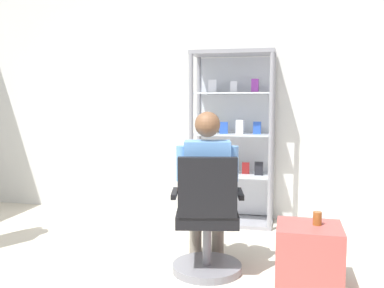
{
  "coord_description": "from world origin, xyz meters",
  "views": [
    {
      "loc": [
        1.01,
        -1.95,
        1.39
      ],
      "look_at": [
        0.19,
        1.61,
        1.0
      ],
      "focal_mm": 39.82,
      "sensor_mm": 36.0,
      "label": 1
    }
  ],
  "objects_px": {
    "seated_shopkeeper": "(207,182)",
    "storage_crate": "(309,256)",
    "display_cabinet_main": "(233,137)",
    "tea_glass": "(317,218)",
    "office_chair": "(207,226)"
  },
  "relations": [
    {
      "from": "display_cabinet_main",
      "to": "storage_crate",
      "type": "xyz_separation_m",
      "value": [
        0.77,
        -1.55,
        -0.73
      ]
    },
    {
      "from": "office_chair",
      "to": "storage_crate",
      "type": "xyz_separation_m",
      "value": [
        0.77,
        -0.04,
        -0.16
      ]
    },
    {
      "from": "seated_shopkeeper",
      "to": "tea_glass",
      "type": "xyz_separation_m",
      "value": [
        0.86,
        -0.18,
        -0.2
      ]
    },
    {
      "from": "office_chair",
      "to": "tea_glass",
      "type": "bearing_deg",
      "value": -1.26
    },
    {
      "from": "seated_shopkeeper",
      "to": "storage_crate",
      "type": "height_order",
      "value": "seated_shopkeeper"
    },
    {
      "from": "seated_shopkeeper",
      "to": "storage_crate",
      "type": "xyz_separation_m",
      "value": [
        0.81,
        -0.2,
        -0.48
      ]
    },
    {
      "from": "display_cabinet_main",
      "to": "seated_shopkeeper",
      "type": "xyz_separation_m",
      "value": [
        -0.03,
        -1.35,
        -0.25
      ]
    },
    {
      "from": "display_cabinet_main",
      "to": "seated_shopkeeper",
      "type": "height_order",
      "value": "display_cabinet_main"
    },
    {
      "from": "seated_shopkeeper",
      "to": "tea_glass",
      "type": "relative_size",
      "value": 13.0
    },
    {
      "from": "office_chair",
      "to": "tea_glass",
      "type": "height_order",
      "value": "office_chair"
    },
    {
      "from": "display_cabinet_main",
      "to": "seated_shopkeeper",
      "type": "bearing_deg",
      "value": -91.47
    },
    {
      "from": "tea_glass",
      "to": "storage_crate",
      "type": "bearing_deg",
      "value": -155.07
    },
    {
      "from": "tea_glass",
      "to": "seated_shopkeeper",
      "type": "bearing_deg",
      "value": 168.31
    },
    {
      "from": "display_cabinet_main",
      "to": "seated_shopkeeper",
      "type": "relative_size",
      "value": 1.47
    },
    {
      "from": "office_chair",
      "to": "seated_shopkeeper",
      "type": "relative_size",
      "value": 0.74
    }
  ]
}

